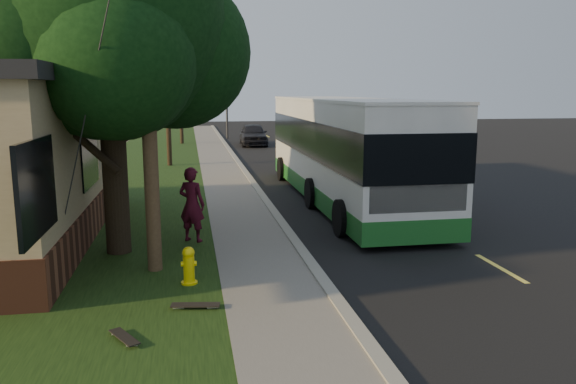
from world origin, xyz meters
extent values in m
plane|color=black|center=(0.00, 0.00, 0.00)|extent=(120.00, 120.00, 0.00)
cube|color=black|center=(4.00, 10.00, 0.01)|extent=(8.00, 80.00, 0.01)
cube|color=gray|center=(0.00, 10.00, 0.06)|extent=(0.25, 80.00, 0.12)
cube|color=slate|center=(-1.00, 10.00, 0.04)|extent=(2.00, 80.00, 0.08)
cube|color=black|center=(-4.50, 10.00, 0.04)|extent=(5.00, 80.00, 0.07)
cylinder|color=yellow|center=(-2.60, 0.00, 0.35)|extent=(0.22, 0.22, 0.55)
sphere|color=yellow|center=(-2.60, 0.00, 0.69)|extent=(0.24, 0.24, 0.24)
cylinder|color=yellow|center=(-2.60, 0.00, 0.47)|extent=(0.30, 0.10, 0.10)
cylinder|color=yellow|center=(-2.60, 0.00, 0.47)|extent=(0.10, 0.18, 0.10)
cylinder|color=yellow|center=(-2.60, 0.00, 0.09)|extent=(0.32, 0.32, 0.04)
cylinder|color=#473321|center=(-3.30, 1.00, 4.57)|extent=(0.30, 0.30, 9.00)
cylinder|color=#2D2D30|center=(-4.20, -0.10, 3.80)|extent=(2.52, 3.21, 7.60)
cylinder|color=black|center=(-4.20, 2.50, 2.07)|extent=(0.56, 0.56, 4.00)
sphere|color=black|center=(-4.20, 2.50, 5.27)|extent=(5.20, 5.20, 5.20)
sphere|color=black|center=(-2.80, 3.10, 4.67)|extent=(3.60, 3.60, 3.60)
sphere|color=black|center=(-5.40, 2.10, 4.97)|extent=(3.80, 3.80, 3.80)
sphere|color=black|center=(-3.90, 1.20, 4.37)|extent=(3.20, 3.20, 3.20)
sphere|color=black|center=(-4.80, 3.90, 5.67)|extent=(3.40, 3.40, 3.40)
cylinder|color=black|center=(-3.50, 18.00, 1.72)|extent=(0.24, 0.24, 3.30)
cylinder|color=black|center=(-3.50, 18.00, 3.37)|extent=(1.38, 0.57, 2.01)
cylinder|color=black|center=(-3.50, 18.00, 3.37)|extent=(0.74, 1.21, 1.58)
cylinder|color=black|center=(-3.50, 18.00, 3.37)|extent=(0.65, 1.05, 1.95)
cylinder|color=black|center=(-3.50, 18.00, 3.37)|extent=(1.28, 0.53, 1.33)
cylinder|color=black|center=(-3.50, 18.00, 3.37)|extent=(0.75, 1.21, 1.70)
cylinder|color=black|center=(-3.00, 30.00, 1.58)|extent=(0.24, 0.24, 3.03)
cylinder|color=black|center=(-3.00, 30.00, 3.10)|extent=(1.38, 0.57, 2.01)
cylinder|color=black|center=(-3.00, 30.00, 3.10)|extent=(0.74, 1.21, 1.58)
cylinder|color=black|center=(-3.00, 30.00, 3.10)|extent=(0.65, 1.05, 1.95)
cylinder|color=black|center=(-3.00, 30.00, 3.10)|extent=(1.28, 0.53, 1.33)
cylinder|color=black|center=(-3.00, 30.00, 3.10)|extent=(0.75, 1.21, 1.70)
cylinder|color=#2D2D30|center=(0.50, 34.00, 2.75)|extent=(0.16, 0.16, 5.50)
imported|color=black|center=(0.50, 34.00, 4.50)|extent=(0.18, 0.22, 1.10)
cube|color=silver|center=(2.70, 7.93, 2.00)|extent=(2.70, 12.96, 2.92)
cube|color=#1C6223|center=(2.70, 7.93, 0.49)|extent=(2.72, 12.98, 0.59)
cube|color=black|center=(2.70, 7.93, 2.21)|extent=(2.74, 13.00, 1.19)
cube|color=black|center=(2.70, 1.48, 1.84)|extent=(2.40, 0.06, 1.73)
cube|color=yellow|center=(2.70, 1.49, 3.29)|extent=(1.73, 0.06, 0.38)
cube|color=#FFF2CC|center=(1.89, 1.47, 0.59)|extent=(0.27, 0.04, 0.16)
cube|color=#FFF2CC|center=(3.51, 1.47, 0.59)|extent=(0.27, 0.04, 0.16)
cube|color=silver|center=(2.70, 7.93, 3.48)|extent=(2.75, 13.01, 0.08)
cylinder|color=black|center=(1.35, 3.18, 0.50)|extent=(0.30, 0.99, 0.99)
cylinder|color=black|center=(4.05, 3.18, 0.50)|extent=(0.30, 0.99, 0.99)
cylinder|color=black|center=(1.35, 6.85, 0.50)|extent=(0.30, 0.99, 0.99)
cylinder|color=black|center=(4.05, 6.85, 0.50)|extent=(0.30, 0.99, 0.99)
cylinder|color=black|center=(1.35, 12.69, 0.50)|extent=(0.30, 0.99, 0.99)
cylinder|color=black|center=(4.05, 12.69, 0.50)|extent=(0.30, 0.99, 0.99)
imported|color=#460E1E|center=(-2.50, 3.16, 1.00)|extent=(0.81, 0.73, 1.87)
cube|color=black|center=(-3.57, -2.40, 0.13)|extent=(0.53, 0.73, 0.02)
cylinder|color=silver|center=(-3.44, -2.63, 0.09)|extent=(0.17, 0.12, 0.05)
cylinder|color=silver|center=(-3.70, -2.18, 0.09)|extent=(0.17, 0.12, 0.05)
cube|color=black|center=(-2.50, -1.32, 0.14)|extent=(0.86, 0.33, 0.02)
cylinder|color=silver|center=(-2.21, -1.36, 0.10)|extent=(0.08, 0.19, 0.05)
cylinder|color=silver|center=(-2.79, -1.27, 0.10)|extent=(0.08, 0.19, 0.05)
imported|color=black|center=(1.92, 28.42, 0.76)|extent=(2.00, 4.55, 1.52)
camera|label=1|loc=(-2.53, -10.61, 3.77)|focal=35.00mm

